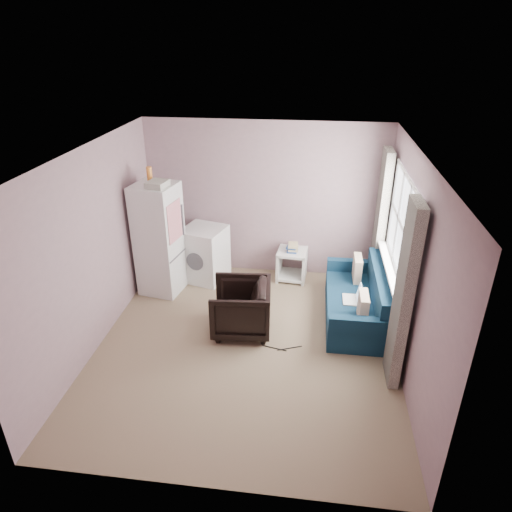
{
  "coord_description": "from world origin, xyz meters",
  "views": [
    {
      "loc": [
        0.74,
        -4.75,
        3.69
      ],
      "look_at": [
        0.05,
        0.6,
        1.0
      ],
      "focal_mm": 32.0,
      "sensor_mm": 36.0,
      "label": 1
    }
  ],
  "objects": [
    {
      "name": "room",
      "position": [
        0.02,
        0.01,
        1.25
      ],
      "size": [
        3.84,
        4.24,
        2.54
      ],
      "color": "#8D765C",
      "rests_on": "ground"
    },
    {
      "name": "armchair",
      "position": [
        -0.12,
        0.32,
        0.39
      ],
      "size": [
        0.77,
        0.82,
        0.78
      ],
      "primitive_type": "imported",
      "rotation": [
        0.0,
        0.0,
        -1.49
      ],
      "color": "black",
      "rests_on": "ground"
    },
    {
      "name": "fridge",
      "position": [
        -1.5,
        1.25,
        0.87
      ],
      "size": [
        0.69,
        0.68,
        1.95
      ],
      "rotation": [
        0.0,
        0.0,
        -0.18
      ],
      "color": "silver",
      "rests_on": "ground"
    },
    {
      "name": "washing_machine",
      "position": [
        -0.93,
        1.69,
        0.46
      ],
      "size": [
        0.77,
        0.77,
        0.88
      ],
      "rotation": [
        0.0,
        0.0,
        -0.27
      ],
      "color": "silver",
      "rests_on": "ground"
    },
    {
      "name": "side_table",
      "position": [
        0.48,
        1.85,
        0.29
      ],
      "size": [
        0.49,
        0.49,
        0.63
      ],
      "rotation": [
        0.0,
        0.0,
        -0.08
      ],
      "color": "silver",
      "rests_on": "ground"
    },
    {
      "name": "sofa",
      "position": [
        1.47,
        0.77,
        0.28
      ],
      "size": [
        0.77,
        1.7,
        0.76
      ],
      "rotation": [
        0.0,
        0.0,
        0.0
      ],
      "color": "#10314B",
      "rests_on": "ground"
    },
    {
      "name": "window_dressing",
      "position": [
        1.78,
        0.7,
        1.11
      ],
      "size": [
        0.17,
        2.62,
        2.18
      ],
      "color": "white",
      "rests_on": "ground"
    },
    {
      "name": "floor_cables",
      "position": [
        0.47,
        -0.02,
        0.01
      ],
      "size": [
        0.51,
        0.13,
        0.01
      ],
      "rotation": [
        0.0,
        0.0,
        0.12
      ],
      "color": "black",
      "rests_on": "ground"
    }
  ]
}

